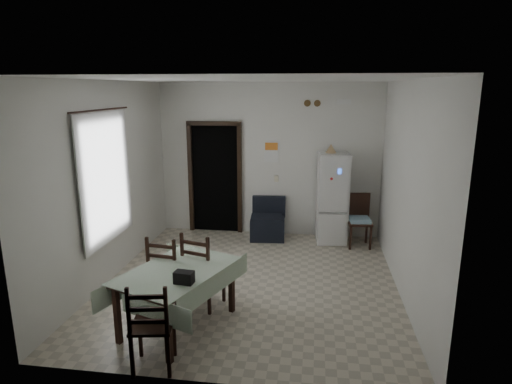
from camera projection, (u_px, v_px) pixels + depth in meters
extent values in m
plane|color=#B5AB94|center=(251.00, 282.00, 6.31)|extent=(4.50, 4.50, 0.00)
cube|color=black|center=(218.00, 177.00, 8.58)|extent=(0.90, 0.45, 2.10)
cube|color=black|center=(191.00, 179.00, 8.41)|extent=(0.08, 0.10, 2.18)
cube|color=black|center=(240.00, 180.00, 8.28)|extent=(0.08, 0.10, 2.18)
cube|color=black|center=(214.00, 123.00, 8.09)|extent=(1.06, 0.10, 0.08)
cube|color=silver|center=(99.00, 178.00, 6.05)|extent=(0.10, 1.20, 1.60)
cube|color=silver|center=(106.00, 178.00, 6.03)|extent=(0.02, 1.45, 1.85)
cylinder|color=black|center=(101.00, 110.00, 5.81)|extent=(0.02, 1.60, 0.02)
cube|color=white|center=(271.00, 152.00, 8.08)|extent=(0.28, 0.02, 0.40)
cube|color=orange|center=(271.00, 146.00, 8.05)|extent=(0.24, 0.01, 0.14)
cube|color=beige|center=(276.00, 179.00, 8.19)|extent=(0.08, 0.02, 0.12)
cylinder|color=brown|center=(307.00, 103.00, 7.77)|extent=(0.12, 0.03, 0.12)
cylinder|color=brown|center=(317.00, 103.00, 7.75)|extent=(0.12, 0.03, 0.12)
cube|color=white|center=(344.00, 102.00, 7.65)|extent=(0.25, 0.07, 0.09)
cone|color=tan|center=(331.00, 148.00, 7.65)|extent=(0.20, 0.20, 0.16)
cube|color=black|center=(184.00, 277.00, 4.62)|extent=(0.22, 0.15, 0.13)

